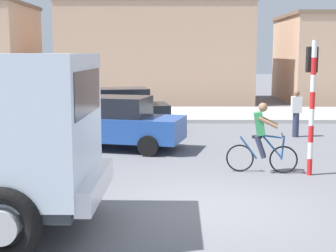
{
  "coord_description": "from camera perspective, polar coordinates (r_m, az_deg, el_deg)",
  "views": [
    {
      "loc": [
        -0.72,
        -9.17,
        2.91
      ],
      "look_at": [
        -0.79,
        2.5,
        1.2
      ],
      "focal_mm": 53.59,
      "sensor_mm": 36.0,
      "label": 1
    }
  ],
  "objects": [
    {
      "name": "ground_plane",
      "position": [
        9.65,
        4.68,
        -9.25
      ],
      "size": [
        120.0,
        120.0,
        0.0
      ],
      "primitive_type": "plane",
      "color": "slate"
    },
    {
      "name": "sidewalk_far",
      "position": [
        23.25,
        2.12,
        1.34
      ],
      "size": [
        80.0,
        5.0,
        0.16
      ],
      "primitive_type": "cube",
      "color": "#ADADA8",
      "rests_on": "ground"
    },
    {
      "name": "cyclist",
      "position": [
        12.38,
        10.6,
        -1.32
      ],
      "size": [
        1.71,
        0.55,
        1.72
      ],
      "color": "black",
      "rests_on": "ground"
    },
    {
      "name": "traffic_light_pole",
      "position": [
        12.33,
        16.05,
        4.09
      ],
      "size": [
        0.24,
        0.43,
        3.2
      ],
      "color": "red",
      "rests_on": "ground"
    },
    {
      "name": "car_red_near",
      "position": [
        18.85,
        -5.95,
        1.92
      ],
      "size": [
        4.22,
        2.36,
        1.6
      ],
      "color": "#1E2328",
      "rests_on": "ground"
    },
    {
      "name": "car_white_mid",
      "position": [
        15.29,
        -5.99,
        0.42
      ],
      "size": [
        4.29,
        2.61,
        1.6
      ],
      "color": "#234C9E",
      "rests_on": "ground"
    },
    {
      "name": "pedestrian_near_kerb",
      "position": [
        17.92,
        14.37,
        1.46
      ],
      "size": [
        0.34,
        0.22,
        1.62
      ],
      "color": "#2D334C",
      "rests_on": "ground"
    },
    {
      "name": "building_mid_block",
      "position": [
        30.22,
        -1.33,
        8.42
      ],
      "size": [
        11.18,
        6.02,
        5.9
      ],
      "color": "tan",
      "rests_on": "ground"
    }
  ]
}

